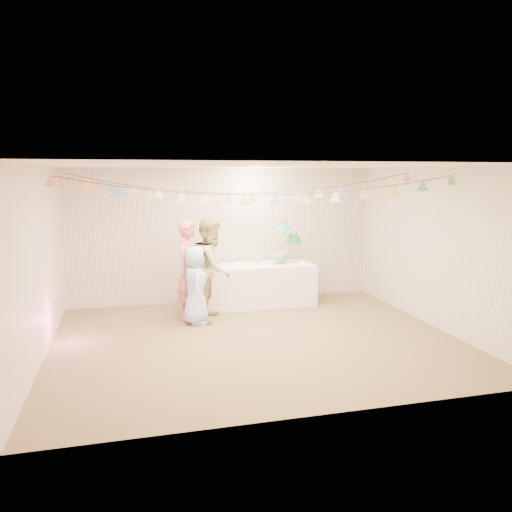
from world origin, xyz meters
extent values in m
plane|color=brown|center=(0.00, 0.00, 0.00)|extent=(6.00, 6.00, 0.00)
plane|color=white|center=(0.00, 0.00, 2.60)|extent=(6.00, 6.00, 0.00)
plane|color=white|center=(0.00, 2.50, 1.30)|extent=(6.00, 6.00, 0.00)
plane|color=white|center=(0.00, -2.50, 1.30)|extent=(6.00, 6.00, 0.00)
plane|color=white|center=(-3.00, 0.00, 1.30)|extent=(5.00, 5.00, 0.00)
plane|color=white|center=(3.00, 0.00, 1.30)|extent=(5.00, 5.00, 0.00)
cube|color=white|center=(0.56, 1.99, 0.39)|extent=(2.09, 0.84, 0.78)
cylinder|color=white|center=(-0.05, 1.94, 0.76)|extent=(0.36, 0.36, 0.02)
imported|color=#D1746D|center=(-0.82, 1.41, 0.86)|extent=(0.72, 0.74, 1.71)
imported|color=tan|center=(-0.45, 1.31, 0.88)|extent=(0.94, 1.04, 1.77)
imported|color=#B4D4FF|center=(-0.77, 1.08, 0.66)|extent=(0.45, 0.66, 1.31)
cylinder|color=#FFD88C|center=(-0.24, 1.84, 0.80)|extent=(0.04, 0.04, 0.03)
cylinder|color=#FFD88C|center=(0.21, 2.17, 0.80)|extent=(0.04, 0.04, 0.03)
cylinder|color=#FFD88C|center=(0.66, 1.77, 0.80)|extent=(0.04, 0.04, 0.03)
cylinder|color=#FFD88C|center=(0.91, 2.21, 0.80)|extent=(0.04, 0.04, 0.03)
cylinder|color=#FFD88C|center=(1.38, 1.81, 0.80)|extent=(0.04, 0.04, 0.03)
camera|label=1|loc=(-1.81, -7.03, 2.47)|focal=35.00mm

